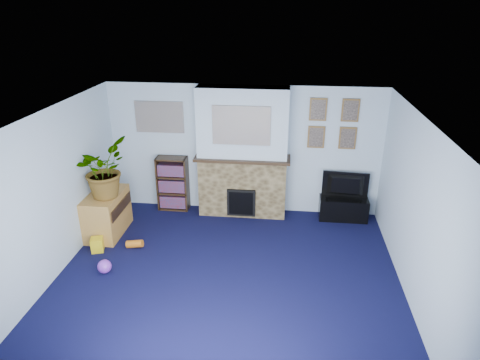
# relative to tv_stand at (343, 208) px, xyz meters

# --- Properties ---
(floor) EXTENTS (5.00, 4.50, 0.01)m
(floor) POSITION_rel_tv_stand_xyz_m (-1.87, -2.03, -0.23)
(floor) COLOR #0D0E33
(floor) RESTS_ON ground
(ceiling) EXTENTS (5.00, 4.50, 0.01)m
(ceiling) POSITION_rel_tv_stand_xyz_m (-1.87, -2.03, 2.17)
(ceiling) COLOR white
(ceiling) RESTS_ON wall_back
(wall_back) EXTENTS (5.00, 0.04, 2.40)m
(wall_back) POSITION_rel_tv_stand_xyz_m (-1.87, 0.22, 0.97)
(wall_back) COLOR silver
(wall_back) RESTS_ON ground
(wall_front) EXTENTS (5.00, 0.04, 2.40)m
(wall_front) POSITION_rel_tv_stand_xyz_m (-1.87, -4.28, 0.97)
(wall_front) COLOR silver
(wall_front) RESTS_ON ground
(wall_left) EXTENTS (0.04, 4.50, 2.40)m
(wall_left) POSITION_rel_tv_stand_xyz_m (-4.37, -2.03, 0.97)
(wall_left) COLOR silver
(wall_left) RESTS_ON ground
(wall_right) EXTENTS (0.04, 4.50, 2.40)m
(wall_right) POSITION_rel_tv_stand_xyz_m (0.63, -2.03, 0.97)
(wall_right) COLOR silver
(wall_right) RESTS_ON ground
(chimney_breast) EXTENTS (1.72, 0.50, 2.40)m
(chimney_breast) POSITION_rel_tv_stand_xyz_m (-1.87, 0.02, 0.96)
(chimney_breast) COLOR brown
(chimney_breast) RESTS_ON ground
(collage_main) EXTENTS (1.00, 0.03, 0.68)m
(collage_main) POSITION_rel_tv_stand_xyz_m (-1.87, -0.19, 1.55)
(collage_main) COLOR gray
(collage_main) RESTS_ON chimney_breast
(collage_left) EXTENTS (0.90, 0.03, 0.58)m
(collage_left) POSITION_rel_tv_stand_xyz_m (-3.42, 0.21, 1.55)
(collage_left) COLOR gray
(collage_left) RESTS_ON wall_back
(portrait_tl) EXTENTS (0.30, 0.03, 0.40)m
(portrait_tl) POSITION_rel_tv_stand_xyz_m (-0.57, 0.20, 1.77)
(portrait_tl) COLOR brown
(portrait_tl) RESTS_ON wall_back
(portrait_tr) EXTENTS (0.30, 0.03, 0.40)m
(portrait_tr) POSITION_rel_tv_stand_xyz_m (-0.02, 0.20, 1.77)
(portrait_tr) COLOR brown
(portrait_tr) RESTS_ON wall_back
(portrait_bl) EXTENTS (0.30, 0.03, 0.40)m
(portrait_bl) POSITION_rel_tv_stand_xyz_m (-0.57, 0.20, 1.27)
(portrait_bl) COLOR brown
(portrait_bl) RESTS_ON wall_back
(portrait_br) EXTENTS (0.30, 0.03, 0.40)m
(portrait_br) POSITION_rel_tv_stand_xyz_m (-0.02, 0.20, 1.27)
(portrait_br) COLOR brown
(portrait_br) RESTS_ON wall_back
(tv_stand) EXTENTS (0.87, 0.37, 0.41)m
(tv_stand) POSITION_rel_tv_stand_xyz_m (0.00, 0.00, 0.00)
(tv_stand) COLOR black
(tv_stand) RESTS_ON ground
(television) EXTENTS (0.83, 0.18, 0.48)m
(television) POSITION_rel_tv_stand_xyz_m (-0.00, 0.02, 0.43)
(television) COLOR black
(television) RESTS_ON tv_stand
(bookshelf) EXTENTS (0.58, 0.28, 1.05)m
(bookshelf) POSITION_rel_tv_stand_xyz_m (-3.21, 0.08, 0.28)
(bookshelf) COLOR #302011
(bookshelf) RESTS_ON ground
(sideboard) EXTENTS (0.53, 0.95, 0.74)m
(sideboard) POSITION_rel_tv_stand_xyz_m (-4.11, -0.98, 0.12)
(sideboard) COLOR #B5813A
(sideboard) RESTS_ON ground
(potted_plant) EXTENTS (0.80, 0.90, 0.95)m
(potted_plant) POSITION_rel_tv_stand_xyz_m (-4.06, -1.03, 0.99)
(potted_plant) COLOR #26661E
(potted_plant) RESTS_ON sideboard
(mantel_clock) EXTENTS (0.10, 0.06, 0.14)m
(mantel_clock) POSITION_rel_tv_stand_xyz_m (-1.98, -0.03, 1.00)
(mantel_clock) COLOR gold
(mantel_clock) RESTS_ON chimney_breast
(mantel_candle) EXTENTS (0.05, 0.05, 0.15)m
(mantel_candle) POSITION_rel_tv_stand_xyz_m (-1.60, -0.03, 1.01)
(mantel_candle) COLOR #B2BFC6
(mantel_candle) RESTS_ON chimney_breast
(mantel_teddy) EXTENTS (0.12, 0.12, 0.12)m
(mantel_teddy) POSITION_rel_tv_stand_xyz_m (-2.45, -0.03, 0.99)
(mantel_teddy) COLOR gray
(mantel_teddy) RESTS_ON chimney_breast
(mantel_can) EXTENTS (0.06, 0.06, 0.13)m
(mantel_can) POSITION_rel_tv_stand_xyz_m (-1.25, -0.03, 0.99)
(mantel_can) COLOR yellow
(mantel_can) RESTS_ON chimney_breast
(green_crate) EXTENTS (0.43, 0.40, 0.28)m
(green_crate) POSITION_rel_tv_stand_xyz_m (-4.17, -1.03, -0.09)
(green_crate) COLOR #198C26
(green_crate) RESTS_ON ground
(toy_ball) EXTENTS (0.21, 0.21, 0.21)m
(toy_ball) POSITION_rel_tv_stand_xyz_m (-3.71, -2.13, -0.14)
(toy_ball) COLOR purple
(toy_ball) RESTS_ON ground
(toy_block) EXTENTS (0.24, 0.24, 0.23)m
(toy_block) POSITION_rel_tv_stand_xyz_m (-4.06, -1.57, -0.12)
(toy_block) COLOR yellow
(toy_block) RESTS_ON ground
(toy_tube) EXTENTS (0.28, 0.13, 0.16)m
(toy_tube) POSITION_rel_tv_stand_xyz_m (-3.49, -1.41, -0.16)
(toy_tube) COLOR orange
(toy_tube) RESTS_ON ground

